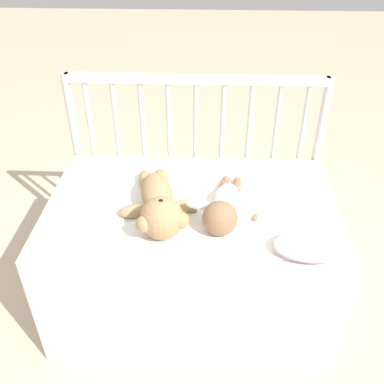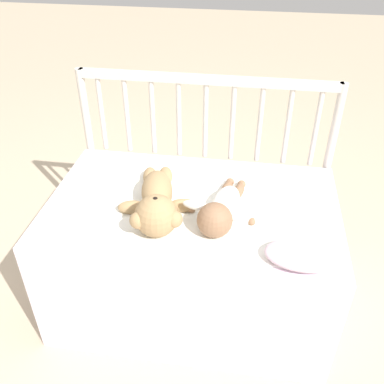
{
  "view_description": "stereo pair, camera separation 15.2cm",
  "coord_description": "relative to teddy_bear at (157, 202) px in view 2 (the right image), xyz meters",
  "views": [
    {
      "loc": [
        0.06,
        -1.35,
        1.55
      ],
      "look_at": [
        0.0,
        -0.01,
        0.61
      ],
      "focal_mm": 40.0,
      "sensor_mm": 36.0,
      "label": 1
    },
    {
      "loc": [
        0.21,
        -1.34,
        1.55
      ],
      "look_at": [
        0.0,
        -0.01,
        0.61
      ],
      "focal_mm": 40.0,
      "sensor_mm": 36.0,
      "label": 2
    }
  ],
  "objects": [
    {
      "name": "crib_rail",
      "position": [
        0.12,
        0.47,
        0.04
      ],
      "size": [
        1.15,
        0.04,
        0.93
      ],
      "color": "beige",
      "rests_on": "ground_plane"
    },
    {
      "name": "ground_plane",
      "position": [
        0.12,
        0.1,
        -0.61
      ],
      "size": [
        12.0,
        12.0,
        0.0
      ],
      "primitive_type": "plane",
      "color": "#C6B293"
    },
    {
      "name": "crib_mattress",
      "position": [
        0.12,
        0.1,
        -0.34
      ],
      "size": [
        1.15,
        0.71,
        0.55
      ],
      "color": "silver",
      "rests_on": "ground_plane"
    },
    {
      "name": "blanket",
      "position": [
        0.1,
        0.07,
        -0.06
      ],
      "size": [
        0.8,
        0.57,
        0.01
      ],
      "color": "white",
      "rests_on": "crib_mattress"
    },
    {
      "name": "teddy_bear",
      "position": [
        0.0,
        0.0,
        0.0
      ],
      "size": [
        0.3,
        0.47,
        0.16
      ],
      "color": "tan",
      "rests_on": "crib_mattress"
    },
    {
      "name": "baby",
      "position": [
        0.24,
        0.01,
        -0.02
      ],
      "size": [
        0.29,
        0.4,
        0.13
      ],
      "color": "white",
      "rests_on": "crib_mattress"
    },
    {
      "name": "small_pillow",
      "position": [
        0.53,
        -0.17,
        -0.03
      ],
      "size": [
        0.26,
        0.15,
        0.06
      ],
      "color": "silver",
      "rests_on": "crib_mattress"
    }
  ]
}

